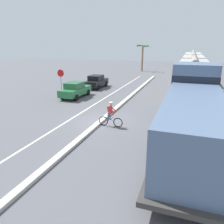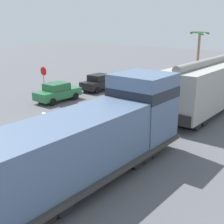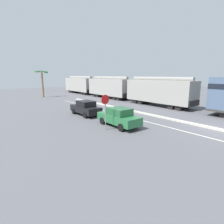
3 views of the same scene
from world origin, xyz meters
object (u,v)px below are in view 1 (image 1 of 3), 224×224
(locomotive, at_px, (193,114))
(hopper_car_middle, at_px, (192,67))
(parked_car_black, at_px, (96,81))
(palm_tree_near, at_px, (142,52))
(hopper_car_lead, at_px, (193,78))
(parked_car_green, at_px, (75,90))
(cyclist, at_px, (110,115))
(hopper_car_trailing, at_px, (192,61))
(stop_sign, at_px, (61,78))

(locomotive, relative_size, hopper_car_middle, 1.10)
(parked_car_black, relative_size, palm_tree_near, 0.77)
(hopper_car_lead, bearing_deg, locomotive, -90.00)
(parked_car_green, height_order, palm_tree_near, palm_tree_near)
(hopper_car_middle, height_order, cyclist, hopper_car_middle)
(locomotive, distance_m, hopper_car_trailing, 35.36)
(hopper_car_trailing, xyz_separation_m, parked_car_green, (-11.55, -27.41, -1.26))
(locomotive, bearing_deg, cyclist, 167.83)
(locomotive, bearing_deg, hopper_car_middle, 90.00)
(parked_car_green, height_order, stop_sign, stop_sign)
(hopper_car_middle, relative_size, parked_car_green, 2.50)
(hopper_car_middle, height_order, palm_tree_near, palm_tree_near)
(hopper_car_middle, bearing_deg, parked_car_green, -126.15)
(hopper_car_middle, xyz_separation_m, cyclist, (-5.17, -22.64, -1.26))
(hopper_car_middle, relative_size, stop_sign, 3.68)
(locomotive, bearing_deg, hopper_car_lead, 90.00)
(hopper_car_lead, bearing_deg, cyclist, -115.10)
(parked_car_black, bearing_deg, palm_tree_near, 84.79)
(locomotive, height_order, hopper_car_lead, locomotive)
(hopper_car_lead, xyz_separation_m, cyclist, (-5.17, -11.04, -1.26))
(locomotive, xyz_separation_m, hopper_car_middle, (-0.00, 23.76, 0.28))
(hopper_car_trailing, relative_size, cyclist, 6.18)
(hopper_car_trailing, xyz_separation_m, stop_sign, (-13.12, -27.55, -0.05))
(parked_car_green, distance_m, stop_sign, 1.98)
(hopper_car_trailing, bearing_deg, hopper_car_middle, -90.00)
(hopper_car_trailing, bearing_deg, hopper_car_lead, -90.00)
(locomotive, xyz_separation_m, cyclist, (-5.17, 1.12, -0.98))
(parked_car_green, height_order, cyclist, cyclist)
(stop_sign, bearing_deg, hopper_car_middle, 50.57)
(hopper_car_trailing, distance_m, parked_car_green, 29.77)
(stop_sign, xyz_separation_m, palm_tree_near, (3.37, 25.43, 1.89))
(hopper_car_lead, bearing_deg, parked_car_black, 173.08)
(hopper_car_lead, height_order, stop_sign, hopper_car_lead)
(parked_car_green, bearing_deg, hopper_car_trailing, 67.15)
(hopper_car_lead, relative_size, palm_tree_near, 1.93)
(cyclist, height_order, palm_tree_near, palm_tree_near)
(hopper_car_trailing, bearing_deg, palm_tree_near, -167.73)
(hopper_car_lead, distance_m, hopper_car_trailing, 23.20)
(hopper_car_trailing, height_order, stop_sign, hopper_car_trailing)
(palm_tree_near, bearing_deg, parked_car_green, -94.07)
(hopper_car_trailing, distance_m, cyclist, 34.65)
(hopper_car_trailing, xyz_separation_m, parked_car_black, (-11.54, -21.80, -1.26))
(hopper_car_middle, bearing_deg, stop_sign, -129.43)
(hopper_car_trailing, relative_size, parked_car_green, 2.50)
(locomotive, relative_size, hopper_car_lead, 1.10)
(parked_car_green, relative_size, stop_sign, 1.47)
(hopper_car_middle, xyz_separation_m, stop_sign, (-13.12, -15.95, -0.05))
(hopper_car_trailing, height_order, parked_car_black, hopper_car_trailing)
(hopper_car_middle, distance_m, parked_car_black, 15.46)
(parked_car_black, height_order, cyclist, cyclist)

